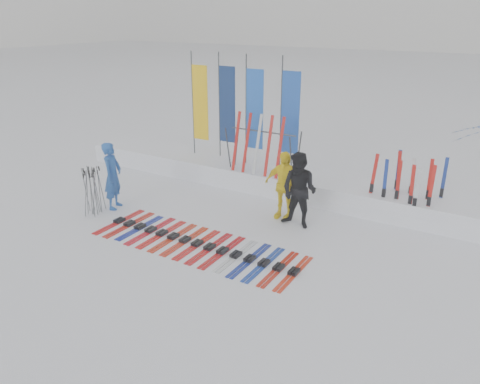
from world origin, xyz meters
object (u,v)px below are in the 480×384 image
Objects in this scene: person_black at (299,191)px; ski_rack at (263,145)px; person_yellow at (284,185)px; ski_row at (197,244)px; person_blue at (113,176)px.

ski_rack is (-1.88, 1.63, 0.46)m from person_black.
person_yellow is 1.97m from ski_rack.
person_black is 0.37× the size of ski_row.
person_black is at bearing -27.77° from person_yellow.
person_blue is 4.88m from person_black.
ski_row is 2.42× the size of ski_rack.
person_yellow is 0.35× the size of ski_row.
person_blue is at bearing -158.96° from person_black.
person_yellow is (4.12, 1.73, -0.02)m from person_blue.
person_yellow is 0.85× the size of ski_rack.
ski_rack is (-0.36, 3.72, 1.35)m from ski_row.
person_black is 1.06× the size of person_yellow.
ski_row is (3.14, -0.64, -0.86)m from person_blue.
person_blue is 3.32m from ski_row.
ski_rack reaches higher than person_blue.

